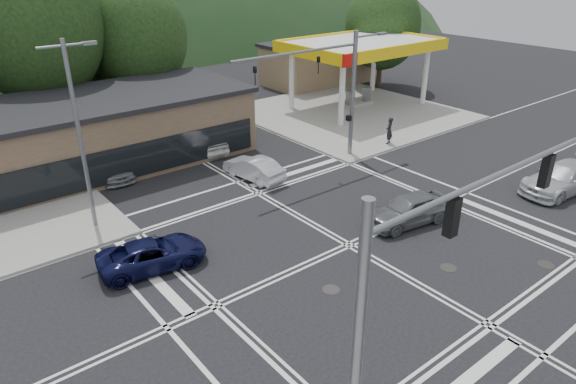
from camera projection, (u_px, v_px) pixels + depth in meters
ground at (349, 245)px, 23.67m from camera, size 120.00×120.00×0.00m
sidewalk_ne at (350, 113)px, 42.71m from camera, size 16.00×16.00×0.15m
gas_station_canopy at (361, 48)px, 42.42m from camera, size 12.32×8.34×5.75m
convenience_store at (316, 65)px, 51.82m from camera, size 10.00×6.00×3.80m
commercial_row at (50, 143)px, 30.29m from camera, size 24.00×8.00×4.00m
tree_n_b at (33, 26)px, 33.90m from camera, size 9.00×9.00×12.98m
tree_n_c at (136, 37)px, 38.41m from camera, size 7.60×7.60×10.87m
tree_n_e at (76, 25)px, 39.26m from camera, size 8.40×8.40×11.98m
tree_ne at (383, 26)px, 48.88m from camera, size 7.20×7.20×9.99m
streetlight_nw at (80, 129)px, 23.10m from camera, size 2.50×0.25×9.00m
signal_mast_ne at (339, 82)px, 31.23m from camera, size 11.65×0.30×8.00m
signal_mast_sw at (413, 287)px, 12.08m from camera, size 9.14×0.28×8.00m
car_blue_west at (152, 254)px, 21.78m from camera, size 4.84×2.83×1.27m
car_grey_center at (409, 209)px, 25.28m from camera, size 4.77×2.55×1.54m
car_silver_east at (563, 178)px, 28.65m from camera, size 5.83×2.99×1.62m
car_queue_a at (254, 168)px, 30.30m from camera, size 1.99×4.25×1.35m
car_queue_b at (205, 140)px, 34.53m from camera, size 2.36×4.73×1.55m
car_northbound at (109, 165)px, 30.74m from camera, size 2.18×4.83×1.37m
pedestrian at (389, 131)px, 35.34m from camera, size 0.80×0.68×1.86m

